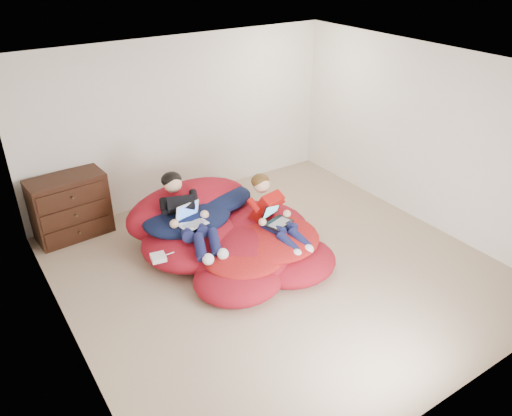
# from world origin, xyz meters

# --- Properties ---
(room_shell) EXTENTS (5.10, 5.10, 2.77)m
(room_shell) POSITION_xyz_m (0.00, 0.00, 0.22)
(room_shell) COLOR tan
(room_shell) RESTS_ON ground
(dresser) EXTENTS (1.03, 0.59, 0.89)m
(dresser) POSITION_xyz_m (-1.90, 2.23, 0.45)
(dresser) COLOR #32190E
(dresser) RESTS_ON ground
(beanbag_pile) EXTENTS (2.28, 2.39, 0.89)m
(beanbag_pile) POSITION_xyz_m (-0.31, 0.64, 0.26)
(beanbag_pile) COLOR #AA1323
(beanbag_pile) RESTS_ON ground
(cream_pillow) EXTENTS (0.44, 0.28, 0.28)m
(cream_pillow) POSITION_xyz_m (-0.78, 1.38, 0.62)
(cream_pillow) COLOR #EFE4CF
(cream_pillow) RESTS_ON beanbag_pile
(older_boy) EXTENTS (0.48, 1.30, 0.73)m
(older_boy) POSITION_xyz_m (-0.81, 0.87, 0.68)
(older_boy) COLOR black
(older_boy) RESTS_ON beanbag_pile
(younger_boy) EXTENTS (0.39, 1.10, 0.73)m
(younger_boy) POSITION_xyz_m (0.16, 0.35, 0.63)
(younger_boy) COLOR red
(younger_boy) RESTS_ON beanbag_pile
(laptop_white) EXTENTS (0.36, 0.34, 0.24)m
(laptop_white) POSITION_xyz_m (-0.81, 0.74, 0.64)
(laptop_white) COLOR silver
(laptop_white) RESTS_ON older_boy
(laptop_black) EXTENTS (0.40, 0.41, 0.24)m
(laptop_black) POSITION_xyz_m (0.16, 0.28, 0.57)
(laptop_black) COLOR black
(laptop_black) RESTS_ON younger_boy
(power_adapter) EXTENTS (0.19, 0.19, 0.06)m
(power_adapter) POSITION_xyz_m (-1.38, 0.47, 0.42)
(power_adapter) COLOR silver
(power_adapter) RESTS_ON beanbag_pile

